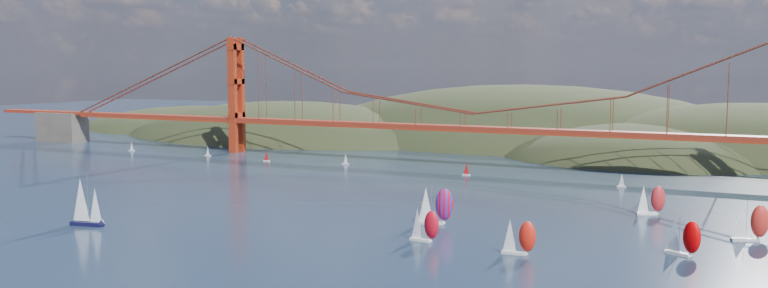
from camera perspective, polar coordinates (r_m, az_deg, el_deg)
ground at (r=156.80m, az=-15.08°, el=-9.63°), size 1200.00×1200.00×0.00m
headlands at (r=399.89m, az=17.50°, el=-2.07°), size 725.00×225.00×96.00m
bridge at (r=311.14m, az=6.61°, el=4.21°), size 552.00×12.00×55.00m
sloop_navy at (r=210.72m, az=-21.82°, el=-4.16°), size 9.25×5.86×13.81m
racer_0 at (r=178.70m, az=3.06°, el=-6.15°), size 7.70×3.66×8.68m
racer_1 at (r=168.96m, az=10.18°, el=-6.95°), size 7.60×3.14×8.70m
racer_2 at (r=177.95m, az=21.78°, el=-6.55°), size 8.18×5.68×9.16m
racer_3 at (r=222.74m, az=19.63°, el=-4.01°), size 8.17×5.95×9.19m
racer_4 at (r=198.68m, az=26.10°, el=-5.35°), size 8.92×5.99×9.98m
racer_rwb at (r=197.82m, az=3.88°, el=-4.67°), size 9.70×5.86×10.86m
distant_boat_0 at (r=386.50m, az=-18.68°, el=-0.16°), size 3.00×2.00×4.70m
distant_boat_1 at (r=355.38m, az=-13.28°, el=-0.51°), size 3.00×2.00×4.70m
distant_boat_2 at (r=330.43m, az=-8.95°, el=-0.91°), size 3.00×2.00×4.70m
distant_boat_3 at (r=316.87m, az=-2.94°, el=-1.13°), size 3.00×2.00×4.70m
distant_boat_8 at (r=270.18m, az=17.66°, el=-2.65°), size 3.00×2.00×4.70m
distant_boat_9 at (r=286.47m, az=6.30°, el=-1.92°), size 3.00×2.00×4.70m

